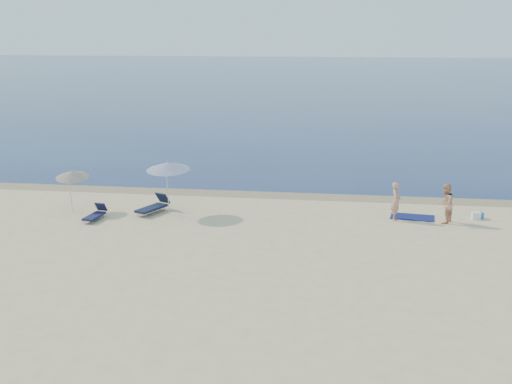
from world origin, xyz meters
The scene contains 11 objects.
sea centered at (0.00, 100.00, 0.00)m, with size 240.00×160.00×0.01m, color #0B1C47.
wet_sand_strip centered at (0.00, 19.40, 0.00)m, with size 240.00×1.60×0.00m, color #847254.
person_left centered at (2.79, 15.81, 0.85)m, with size 0.62×0.41×1.71m, color tan.
person_right centered at (4.89, 15.63, 0.87)m, with size 0.85×0.66×1.75m, color tan.
beach_towel centered at (3.60, 16.27, 0.02)m, with size 1.91×1.06×0.03m, color #0E1347.
white_bag centered at (6.38, 16.42, 0.15)m, with size 0.36×0.31×0.31m, color silver.
blue_cooler centered at (6.48, 16.50, 0.14)m, with size 0.41×0.29×0.29m, color #2065B0.
umbrella_near centered at (-7.37, 15.36, 2.23)m, with size 2.11×2.13×2.55m.
umbrella_far centered at (-11.89, 15.22, 1.73)m, with size 1.73×1.75×2.04m.
lounger_left centered at (-10.38, 14.00, 0.24)m, with size 0.67×1.53×0.65m.
lounger_right centered at (-8.15, 15.42, 0.30)m, with size 1.30×1.93×0.81m.
Camera 1 is at (0.42, -12.03, 8.26)m, focal length 45.00 mm.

